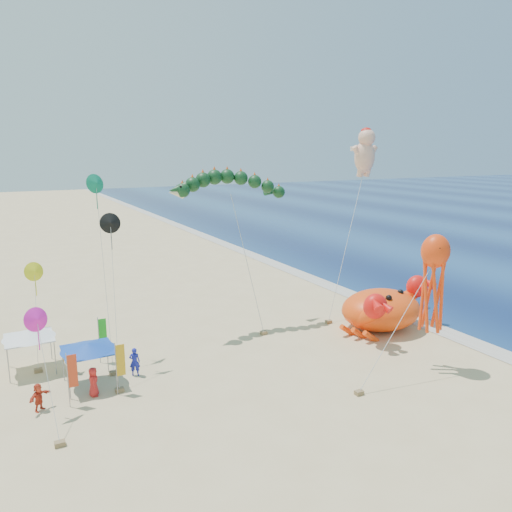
{
  "coord_description": "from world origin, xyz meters",
  "views": [
    {
      "loc": [
        -18.39,
        -29.15,
        14.01
      ],
      "look_at": [
        -2.0,
        2.0,
        6.5
      ],
      "focal_mm": 35.0,
      "sensor_mm": 36.0,
      "label": 1
    }
  ],
  "objects_px": {
    "octopus_kite": "(433,276)",
    "canopy_white": "(29,335)",
    "dragon_kite": "(229,188)",
    "canopy_blue": "(88,347)",
    "crab_inflatable": "(382,308)",
    "cherub_kite": "(365,151)"
  },
  "relations": [
    {
      "from": "dragon_kite",
      "to": "cherub_kite",
      "type": "relative_size",
      "value": 0.76
    },
    {
      "from": "dragon_kite",
      "to": "cherub_kite",
      "type": "bearing_deg",
      "value": 2.35
    },
    {
      "from": "dragon_kite",
      "to": "octopus_kite",
      "type": "xyz_separation_m",
      "value": [
        8.05,
        -13.31,
        -4.88
      ]
    },
    {
      "from": "canopy_blue",
      "to": "canopy_white",
      "type": "xyz_separation_m",
      "value": [
        -3.01,
        3.84,
        -0.0
      ]
    },
    {
      "from": "octopus_kite",
      "to": "canopy_white",
      "type": "height_order",
      "value": "octopus_kite"
    },
    {
      "from": "crab_inflatable",
      "to": "dragon_kite",
      "type": "xyz_separation_m",
      "value": [
        -10.3,
        6.39,
        9.38
      ]
    },
    {
      "from": "octopus_kite",
      "to": "canopy_blue",
      "type": "xyz_separation_m",
      "value": [
        -20.04,
        7.73,
        -3.78
      ]
    },
    {
      "from": "crab_inflatable",
      "to": "canopy_blue",
      "type": "bearing_deg",
      "value": 177.94
    },
    {
      "from": "crab_inflatable",
      "to": "cherub_kite",
      "type": "relative_size",
      "value": 0.56
    },
    {
      "from": "canopy_blue",
      "to": "crab_inflatable",
      "type": "bearing_deg",
      "value": -2.06
    },
    {
      "from": "dragon_kite",
      "to": "canopy_blue",
      "type": "bearing_deg",
      "value": -155.01
    },
    {
      "from": "cherub_kite",
      "to": "canopy_white",
      "type": "relative_size",
      "value": 4.98
    },
    {
      "from": "canopy_white",
      "to": "canopy_blue",
      "type": "bearing_deg",
      "value": -51.92
    },
    {
      "from": "canopy_white",
      "to": "dragon_kite",
      "type": "bearing_deg",
      "value": 6.66
    },
    {
      "from": "dragon_kite",
      "to": "octopus_kite",
      "type": "relative_size",
      "value": 1.38
    },
    {
      "from": "octopus_kite",
      "to": "dragon_kite",
      "type": "bearing_deg",
      "value": 121.16
    },
    {
      "from": "dragon_kite",
      "to": "canopy_blue",
      "type": "distance_m",
      "value": 15.81
    },
    {
      "from": "cherub_kite",
      "to": "canopy_blue",
      "type": "xyz_separation_m",
      "value": [
        -25.66,
        -6.15,
        -11.43
      ]
    },
    {
      "from": "dragon_kite",
      "to": "octopus_kite",
      "type": "distance_m",
      "value": 16.31
    },
    {
      "from": "crab_inflatable",
      "to": "cherub_kite",
      "type": "bearing_deg",
      "value": 64.13
    },
    {
      "from": "canopy_blue",
      "to": "cherub_kite",
      "type": "bearing_deg",
      "value": 13.47
    },
    {
      "from": "dragon_kite",
      "to": "canopy_blue",
      "type": "xyz_separation_m",
      "value": [
        -11.98,
        -5.59,
        -8.66
      ]
    }
  ]
}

